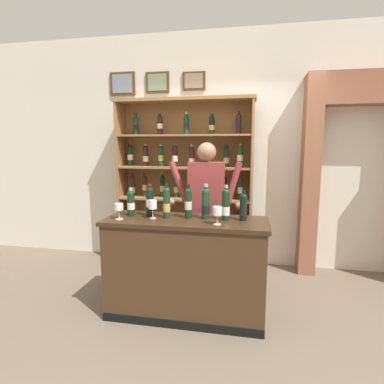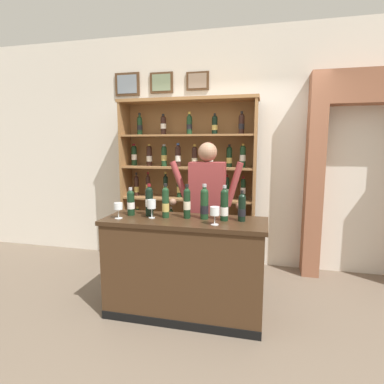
# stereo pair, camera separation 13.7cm
# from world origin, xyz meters

# --- Properties ---
(ground_plane) EXTENTS (14.00, 14.00, 0.02)m
(ground_plane) POSITION_xyz_m (0.00, 0.00, -0.01)
(ground_plane) COLOR #6B5B4C
(back_wall) EXTENTS (12.00, 0.19, 3.15)m
(back_wall) POSITION_xyz_m (-0.00, 1.57, 1.57)
(back_wall) COLOR silver
(back_wall) RESTS_ON ground
(wine_shelf) EXTENTS (1.81, 0.36, 2.23)m
(wine_shelf) POSITION_xyz_m (-0.45, 1.24, 1.18)
(wine_shelf) COLOR olive
(wine_shelf) RESTS_ON ground
(archway_doorway) EXTENTS (1.37, 0.45, 2.50)m
(archway_doorway) POSITION_xyz_m (1.73, 1.42, 1.42)
(archway_doorway) COLOR #935B42
(archway_doorway) RESTS_ON ground
(tasting_counter) EXTENTS (1.54, 0.56, 0.96)m
(tasting_counter) POSITION_xyz_m (-0.17, -0.00, 0.48)
(tasting_counter) COLOR #422B19
(tasting_counter) RESTS_ON ground
(shopkeeper) EXTENTS (0.84, 0.22, 1.68)m
(shopkeeper) POSITION_xyz_m (-0.07, 0.60, 1.03)
(shopkeeper) COLOR #2D3347
(shopkeeper) RESTS_ON ground
(tasting_bottle_riserva) EXTENTS (0.08, 0.08, 0.28)m
(tasting_bottle_riserva) POSITION_xyz_m (-0.73, 0.04, 1.09)
(tasting_bottle_riserva) COLOR black
(tasting_bottle_riserva) RESTS_ON tasting_counter
(tasting_bottle_chianti) EXTENTS (0.08, 0.08, 0.32)m
(tasting_bottle_chianti) POSITION_xyz_m (-0.54, 0.06, 1.11)
(tasting_bottle_chianti) COLOR black
(tasting_bottle_chianti) RESTS_ON tasting_counter
(tasting_bottle_rosso) EXTENTS (0.07, 0.07, 0.33)m
(tasting_bottle_rosso) POSITION_xyz_m (-0.36, 0.02, 1.11)
(tasting_bottle_rosso) COLOR #19381E
(tasting_bottle_rosso) RESTS_ON tasting_counter
(tasting_bottle_grappa) EXTENTS (0.07, 0.07, 0.33)m
(tasting_bottle_grappa) POSITION_xyz_m (-0.16, 0.05, 1.11)
(tasting_bottle_grappa) COLOR black
(tasting_bottle_grappa) RESTS_ON tasting_counter
(tasting_bottle_bianco) EXTENTS (0.08, 0.08, 0.33)m
(tasting_bottle_bianco) POSITION_xyz_m (0.01, 0.06, 1.11)
(tasting_bottle_bianco) COLOR #19381E
(tasting_bottle_bianco) RESTS_ON tasting_counter
(tasting_bottle_prosecco) EXTENTS (0.07, 0.07, 0.33)m
(tasting_bottle_prosecco) POSITION_xyz_m (0.20, 0.03, 1.11)
(tasting_bottle_prosecco) COLOR black
(tasting_bottle_prosecco) RESTS_ON tasting_counter
(tasting_bottle_super_tuscan) EXTENTS (0.07, 0.07, 0.29)m
(tasting_bottle_super_tuscan) POSITION_xyz_m (0.36, 0.05, 1.09)
(tasting_bottle_super_tuscan) COLOR black
(tasting_bottle_super_tuscan) RESTS_ON tasting_counter
(wine_glass_left) EXTENTS (0.08, 0.08, 0.18)m
(wine_glass_left) POSITION_xyz_m (-0.49, -0.03, 1.09)
(wine_glass_left) COLOR silver
(wine_glass_left) RESTS_ON tasting_counter
(wine_glass_right) EXTENTS (0.08, 0.08, 0.15)m
(wine_glass_right) POSITION_xyz_m (-0.79, -0.12, 1.07)
(wine_glass_right) COLOR silver
(wine_glass_right) RESTS_ON tasting_counter
(wine_glass_center) EXTENTS (0.08, 0.08, 0.16)m
(wine_glass_center) POSITION_xyz_m (0.14, -0.14, 1.07)
(wine_glass_center) COLOR silver
(wine_glass_center) RESTS_ON tasting_counter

